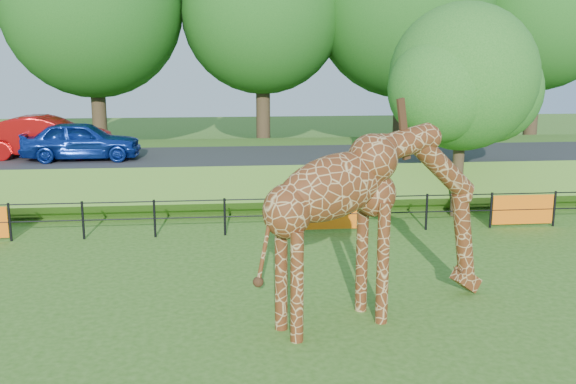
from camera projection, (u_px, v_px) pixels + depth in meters
name	position (u px, v px, depth m)	size (l,w,h in m)	color
ground	(227.00, 364.00, 10.86)	(90.00, 90.00, 0.00)	#356519
giraffe	(380.00, 223.00, 12.54)	(5.37, 0.99, 3.83)	#5A2B12
perimeter_fence	(225.00, 217.00, 18.53)	(28.07, 0.10, 1.10)	black
embankment	(224.00, 169.00, 25.81)	(40.00, 9.00, 1.30)	#356519
road	(224.00, 157.00, 24.20)	(40.00, 5.00, 0.12)	#28282A
car_blue	(82.00, 141.00, 23.05)	(1.67, 4.14, 1.41)	#13339F
car_red	(47.00, 137.00, 23.63)	(1.62, 4.65, 1.53)	#AA0C0C
visitor	(303.00, 203.00, 19.64)	(0.51, 0.33, 1.40)	black
tree_east	(465.00, 83.00, 20.08)	(5.40, 4.71, 6.76)	#332717
bg_tree_line	(260.00, 12.00, 30.96)	(37.30, 8.80, 11.82)	#332717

